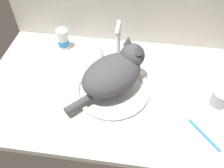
{
  "coord_description": "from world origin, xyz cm",
  "views": [
    {
      "loc": [
        7.84,
        -67.48,
        81.16
      ],
      "look_at": [
        -1.46,
        -1.54,
        7.0
      ],
      "focal_mm": 37.44,
      "sensor_mm": 36.0,
      "label": 1
    }
  ],
  "objects_px": {
    "cat": "(116,72)",
    "toothbrush": "(201,132)",
    "metal_jar": "(220,98)",
    "sink_basin": "(112,89)",
    "faucet": "(118,45)",
    "pill_bottle": "(63,40)"
  },
  "relations": [
    {
      "from": "sink_basin",
      "to": "toothbrush",
      "type": "height_order",
      "value": "sink_basin"
    },
    {
      "from": "sink_basin",
      "to": "cat",
      "type": "xyz_separation_m",
      "value": [
        0.01,
        0.01,
        0.09
      ]
    },
    {
      "from": "metal_jar",
      "to": "toothbrush",
      "type": "bearing_deg",
      "value": -119.11
    },
    {
      "from": "metal_jar",
      "to": "toothbrush",
      "type": "relative_size",
      "value": 0.51
    },
    {
      "from": "faucet",
      "to": "cat",
      "type": "bearing_deg",
      "value": -86.22
    },
    {
      "from": "metal_jar",
      "to": "toothbrush",
      "type": "height_order",
      "value": "metal_jar"
    },
    {
      "from": "cat",
      "to": "faucet",
      "type": "bearing_deg",
      "value": 93.78
    },
    {
      "from": "pill_bottle",
      "to": "sink_basin",
      "type": "bearing_deg",
      "value": -41.7
    },
    {
      "from": "pill_bottle",
      "to": "toothbrush",
      "type": "bearing_deg",
      "value": -32.73
    },
    {
      "from": "faucet",
      "to": "pill_bottle",
      "type": "height_order",
      "value": "faucet"
    },
    {
      "from": "cat",
      "to": "toothbrush",
      "type": "distance_m",
      "value": 0.4
    },
    {
      "from": "sink_basin",
      "to": "pill_bottle",
      "type": "xyz_separation_m",
      "value": [
        -0.29,
        0.26,
        0.04
      ]
    },
    {
      "from": "sink_basin",
      "to": "toothbrush",
      "type": "relative_size",
      "value": 2.32
    },
    {
      "from": "sink_basin",
      "to": "pill_bottle",
      "type": "bearing_deg",
      "value": 138.3
    },
    {
      "from": "faucet",
      "to": "pill_bottle",
      "type": "distance_m",
      "value": 0.29
    },
    {
      "from": "faucet",
      "to": "metal_jar",
      "type": "xyz_separation_m",
      "value": [
        0.45,
        -0.22,
        -0.05
      ]
    },
    {
      "from": "pill_bottle",
      "to": "faucet",
      "type": "bearing_deg",
      "value": -8.32
    },
    {
      "from": "pill_bottle",
      "to": "cat",
      "type": "bearing_deg",
      "value": -38.84
    },
    {
      "from": "metal_jar",
      "to": "pill_bottle",
      "type": "bearing_deg",
      "value": 160.14
    },
    {
      "from": "faucet",
      "to": "metal_jar",
      "type": "height_order",
      "value": "faucet"
    },
    {
      "from": "cat",
      "to": "toothbrush",
      "type": "xyz_separation_m",
      "value": [
        0.35,
        -0.18,
        -0.1
      ]
    },
    {
      "from": "sink_basin",
      "to": "cat",
      "type": "height_order",
      "value": "cat"
    }
  ]
}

